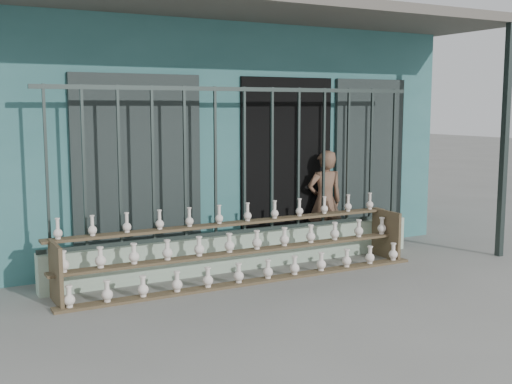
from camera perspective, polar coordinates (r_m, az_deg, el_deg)
name	(u,v)px	position (r m, az deg, el deg)	size (l,w,h in m)	color
ground	(300,295)	(7.02, 3.94, -9.09)	(60.00, 60.00, 0.00)	slate
workshop_building	(161,131)	(10.54, -8.41, 5.41)	(7.40, 6.60, 3.21)	#336C6D
parapet_wall	(245,251)	(8.05, -1.02, -5.22)	(5.00, 0.20, 0.45)	#ADCAAD
security_fence	(244,161)	(7.87, -1.04, 2.77)	(5.00, 0.04, 1.80)	#283330
shelf_rack	(244,248)	(7.56, -1.10, -5.02)	(4.50, 0.68, 0.85)	brown
elderly_woman	(325,202)	(8.91, 6.14, -0.85)	(0.52, 0.34, 1.42)	brown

